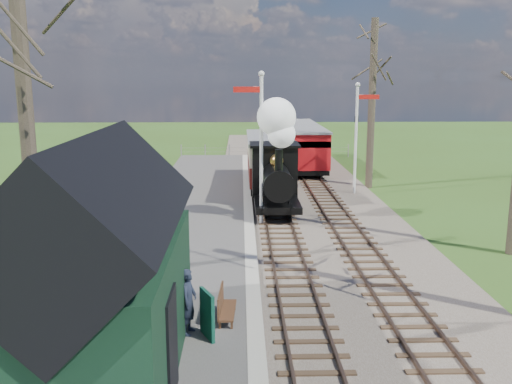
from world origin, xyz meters
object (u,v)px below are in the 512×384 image
semaphore_near (260,137)px  coach (269,159)px  red_carriage_a (308,150)px  station_shed (98,272)px  locomotive (276,164)px  bench (224,305)px  person (188,301)px  red_carriage_b (299,140)px  semaphore_far (358,130)px  sign_board (207,314)px

semaphore_near → coach: 8.00m
semaphore_near → red_carriage_a: (3.37, 12.26, -2.04)m
station_shed → locomotive: size_ratio=1.26×
bench → person: size_ratio=0.84×
station_shed → coach: size_ratio=0.79×
coach → red_carriage_b: coach is taller
red_carriage_a → red_carriage_b: 5.50m
station_shed → semaphore_far: 20.01m
semaphore_near → red_carriage_b: size_ratio=1.15×
red_carriage_a → red_carriage_b: size_ratio=1.00×
sign_board → person: size_ratio=0.70×
semaphore_near → sign_board: (-1.52, -10.56, -2.88)m
coach → bench: size_ratio=6.10×
locomotive → red_carriage_b: (2.61, 16.10, -0.70)m
station_shed → red_carriage_a: bearing=74.1°
semaphore_near → bench: 10.13m
semaphore_far → locomotive: size_ratio=1.14×
semaphore_far → sign_board: size_ratio=5.26×
bench → person: person is taller
locomotive → bench: 11.52m
sign_board → person: 0.54m
red_carriage_a → locomotive: bearing=-103.8°
semaphore_near → coach: bearing=84.3°
semaphore_near → red_carriage_b: (3.37, 17.76, -2.04)m
semaphore_far → semaphore_near: bearing=-130.6°
bench → sign_board: bearing=-108.8°
locomotive → sign_board: size_ratio=4.59×
sign_board → bench: 1.06m
semaphore_far → locomotive: (-4.39, -4.35, -1.07)m
coach → sign_board: 18.45m
sign_board → person: bearing=154.9°
red_carriage_a → person: size_ratio=3.50×
semaphore_far → coach: semaphore_far is taller
red_carriage_b → station_shed: bearing=-103.0°
semaphore_near → sign_board: bearing=-98.2°
red_carriage_b → semaphore_near: bearing=-100.7°
red_carriage_a → person: 23.23m
semaphore_near → red_carriage_a: semaphore_near is taller
sign_board → person: person is taller
semaphore_near → coach: size_ratio=0.78×
locomotive → red_carriage_b: bearing=80.8°
red_carriage_b → person: size_ratio=3.50×
station_shed → semaphore_near: bearing=73.6°
semaphore_far → person: size_ratio=3.69×
red_carriage_b → sign_board: (-4.89, -28.31, -0.84)m
bench → station_shed: bearing=-134.0°
red_carriage_a → bench: red_carriage_a is taller
red_carriage_b → bench: size_ratio=4.14×
bench → person: 1.18m
station_shed → red_carriage_b: 30.55m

